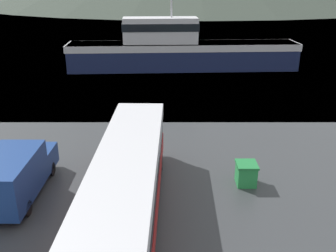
# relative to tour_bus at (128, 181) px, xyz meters

# --- Properties ---
(water_surface) EXTENTS (240.00, 240.00, 0.00)m
(water_surface) POSITION_rel_tour_bus_xyz_m (2.29, 131.62, -1.80)
(water_surface) COLOR slate
(water_surface) RESTS_ON ground
(tour_bus) EXTENTS (2.80, 12.72, 3.18)m
(tour_bus) POSITION_rel_tour_bus_xyz_m (0.00, 0.00, 0.00)
(tour_bus) COLOR red
(tour_bus) RESTS_ON ground
(delivery_van) EXTENTS (2.22, 5.88, 2.33)m
(delivery_van) POSITION_rel_tour_bus_xyz_m (-5.49, 1.65, -0.56)
(delivery_van) COLOR navy
(delivery_van) RESTS_ON ground
(fishing_boat) EXTENTS (26.24, 5.51, 12.56)m
(fishing_boat) POSITION_rel_tour_bus_xyz_m (2.93, 29.09, 0.43)
(fishing_boat) COLOR #19234C
(fishing_boat) RESTS_ON water_surface
(storage_bin) EXTENTS (1.03, 1.12, 1.15)m
(storage_bin) POSITION_rel_tour_bus_xyz_m (5.61, 2.85, -1.21)
(storage_bin) COLOR green
(storage_bin) RESTS_ON ground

